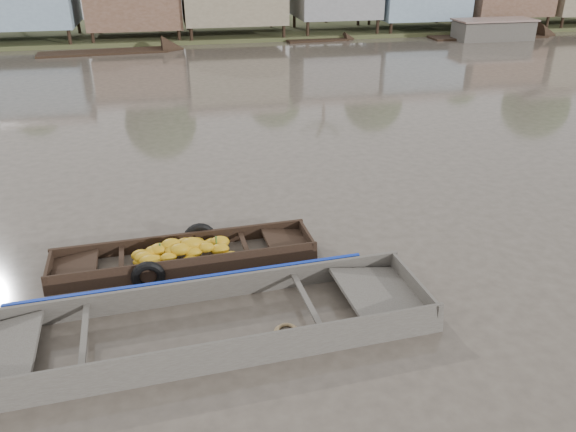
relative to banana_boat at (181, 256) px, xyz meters
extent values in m
plane|color=#463F36|center=(2.06, -0.49, -0.14)|extent=(120.00, 120.00, 0.00)
cube|color=#384723|center=(2.06, 32.51, -0.14)|extent=(120.00, 12.00, 0.50)
cube|color=brown|center=(-1.74, 29.01, 2.06)|extent=(5.80, 4.60, 2.70)
cube|color=black|center=(0.07, 0.01, -0.22)|extent=(5.28, 1.26, 0.08)
cube|color=black|center=(0.04, 0.58, -0.02)|extent=(5.36, 0.41, 0.50)
cube|color=black|center=(0.10, -0.56, -0.02)|extent=(5.36, 0.41, 0.50)
cube|color=black|center=(2.69, 0.14, -0.02)|extent=(0.12, 1.16, 0.47)
cube|color=black|center=(2.23, 0.12, 0.04)|extent=(0.96, 1.05, 0.19)
cube|color=black|center=(-2.55, -0.12, -0.02)|extent=(0.12, 1.16, 0.47)
cube|color=black|center=(-2.09, -0.10, 0.04)|extent=(0.96, 1.05, 0.19)
cube|color=black|center=(-1.18, -0.06, 0.08)|extent=(0.16, 1.12, 0.05)
cube|color=black|center=(1.32, 0.07, 0.08)|extent=(0.16, 1.12, 0.05)
ellipsoid|color=gold|center=(0.02, 0.12, 0.17)|extent=(0.42, 0.30, 0.25)
ellipsoid|color=gold|center=(-0.18, 0.04, 0.26)|extent=(0.42, 0.30, 0.25)
ellipsoid|color=gold|center=(-0.21, 0.27, 0.15)|extent=(0.35, 0.25, 0.21)
ellipsoid|color=gold|center=(-0.53, -0.22, 0.08)|extent=(0.39, 0.28, 0.23)
ellipsoid|color=gold|center=(0.99, -0.27, 0.02)|extent=(0.37, 0.26, 0.22)
ellipsoid|color=gold|center=(-0.62, -0.21, 0.07)|extent=(0.44, 0.32, 0.26)
ellipsoid|color=gold|center=(0.14, -0.09, 0.18)|extent=(0.40, 0.28, 0.24)
ellipsoid|color=gold|center=(0.42, -0.03, 0.19)|extent=(0.41, 0.29, 0.24)
ellipsoid|color=gold|center=(0.18, -0.30, 0.04)|extent=(0.36, 0.26, 0.21)
ellipsoid|color=gold|center=(-0.13, -0.08, 0.18)|extent=(0.41, 0.30, 0.25)
ellipsoid|color=gold|center=(-0.01, -0.14, 0.23)|extent=(0.42, 0.30, 0.25)
ellipsoid|color=gold|center=(-0.08, 0.24, 0.11)|extent=(0.36, 0.26, 0.21)
ellipsoid|color=gold|center=(0.30, 0.34, 0.08)|extent=(0.38, 0.27, 0.23)
ellipsoid|color=gold|center=(0.10, 0.09, 0.24)|extent=(0.34, 0.24, 0.20)
ellipsoid|color=gold|center=(-0.81, 0.08, 0.06)|extent=(0.40, 0.29, 0.24)
ellipsoid|color=gold|center=(-0.72, -0.07, 0.08)|extent=(0.44, 0.32, 0.26)
ellipsoid|color=gold|center=(-0.25, -0.26, 0.13)|extent=(0.34, 0.24, 0.20)
ellipsoid|color=gold|center=(-0.54, 0.04, 0.15)|extent=(0.38, 0.27, 0.23)
ellipsoid|color=gold|center=(0.66, 0.30, 0.05)|extent=(0.38, 0.28, 0.23)
ellipsoid|color=gold|center=(0.33, 0.38, 0.07)|extent=(0.37, 0.26, 0.22)
ellipsoid|color=gold|center=(0.79, -0.09, 0.11)|extent=(0.41, 0.29, 0.24)
ellipsoid|color=gold|center=(-0.54, -0.30, 0.02)|extent=(0.43, 0.31, 0.26)
ellipsoid|color=gold|center=(0.25, -0.15, 0.14)|extent=(0.39, 0.28, 0.23)
ellipsoid|color=gold|center=(0.82, 0.25, 0.09)|extent=(0.43, 0.31, 0.26)
ellipsoid|color=gold|center=(-0.74, -0.35, -0.03)|extent=(0.35, 0.25, 0.21)
ellipsoid|color=gold|center=(-0.09, 0.18, 0.15)|extent=(0.39, 0.28, 0.23)
ellipsoid|color=gold|center=(0.51, -0.12, 0.20)|extent=(0.35, 0.25, 0.21)
ellipsoid|color=gold|center=(-0.59, -0.30, 0.03)|extent=(0.44, 0.31, 0.26)
ellipsoid|color=gold|center=(-0.80, -0.08, 0.00)|extent=(0.34, 0.25, 0.20)
ellipsoid|color=gold|center=(0.22, -0.02, 0.26)|extent=(0.45, 0.32, 0.27)
ellipsoid|color=gold|center=(-0.15, 0.12, 0.16)|extent=(0.39, 0.28, 0.23)
ellipsoid|color=gold|center=(-0.42, 0.04, 0.18)|extent=(0.44, 0.32, 0.26)
cylinder|color=#3F6626|center=(-0.40, -0.02, 0.26)|extent=(0.04, 0.04, 0.17)
cylinder|color=#3F6626|center=(0.26, 0.02, 0.26)|extent=(0.04, 0.04, 0.17)
cylinder|color=#3F6626|center=(0.73, 0.04, 0.26)|extent=(0.04, 0.04, 0.17)
torus|color=black|center=(0.42, 0.67, 0.00)|extent=(0.74, 0.21, 0.73)
torus|color=black|center=(-0.66, -0.68, 0.00)|extent=(0.67, 0.20, 0.66)
cube|color=#423D38|center=(0.25, -2.47, -0.22)|extent=(7.86, 2.15, 0.08)
cube|color=#423D38|center=(0.19, -1.52, 0.05)|extent=(7.93, 0.66, 0.63)
cube|color=#423D38|center=(0.31, -3.42, 0.05)|extent=(7.93, 0.66, 0.63)
cube|color=#423D38|center=(4.13, -2.23, 0.05)|extent=(0.18, 1.94, 0.60)
cube|color=#423D38|center=(3.45, -2.27, 0.13)|extent=(1.45, 1.75, 0.25)
cube|color=#423D38|center=(-1.60, -2.58, 0.18)|extent=(0.21, 1.86, 0.05)
cube|color=#423D38|center=(2.10, -2.36, 0.18)|extent=(0.21, 1.86, 0.05)
cube|color=#665E54|center=(0.25, -2.47, -0.18)|extent=(5.99, 1.88, 0.02)
cube|color=#102BA1|center=(0.19, -1.46, 0.29)|extent=(6.41, 0.49, 0.16)
torus|color=olive|center=(1.66, -2.70, -0.15)|extent=(0.44, 0.44, 0.06)
torus|color=olive|center=(1.66, -2.70, -0.11)|extent=(0.36, 0.36, 0.06)
cube|color=black|center=(21.22, 25.35, -0.19)|extent=(8.01, 1.91, 0.35)
cube|color=black|center=(9.67, 26.26, -0.19)|extent=(4.09, 1.20, 0.35)
cube|color=black|center=(-3.58, 24.68, -0.19)|extent=(7.38, 2.11, 0.35)
cube|color=black|center=(21.06, 24.51, 0.41)|extent=(5.00, 2.00, 1.20)
camera|label=1|loc=(0.12, -10.21, 5.86)|focal=35.00mm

